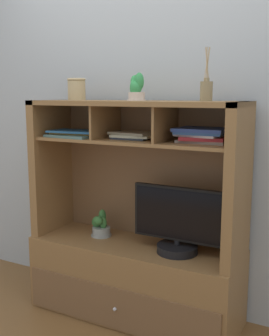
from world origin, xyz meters
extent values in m
cube|color=brown|center=(0.00, 0.00, -0.01)|extent=(6.00, 6.00, 0.02)
cube|color=#AAB4BC|center=(0.00, 0.27, 1.40)|extent=(6.00, 0.02, 2.80)
cube|color=olive|center=(0.00, 0.00, 0.25)|extent=(1.39, 0.48, 0.50)
cube|color=brown|center=(0.00, -0.25, 0.16)|extent=(1.34, 0.01, 0.27)
sphere|color=silver|center=(0.00, -0.26, 0.16)|extent=(0.02, 0.02, 0.02)
cube|color=olive|center=(-0.67, 0.00, 0.96)|extent=(0.06, 0.42, 0.93)
cube|color=olive|center=(0.67, 0.00, 0.96)|extent=(0.06, 0.42, 0.93)
cube|color=brown|center=(0.00, 0.20, 0.95)|extent=(1.33, 0.02, 0.90)
cube|color=olive|center=(0.00, 0.00, 1.41)|extent=(1.39, 0.42, 0.03)
cube|color=olive|center=(0.00, 0.00, 1.18)|extent=(1.27, 0.38, 0.02)
cube|color=olive|center=(-0.21, 0.00, 1.29)|extent=(0.02, 0.36, 0.21)
cube|color=olive|center=(0.21, 0.00, 1.29)|extent=(0.02, 0.36, 0.21)
cylinder|color=black|center=(0.31, -0.01, 0.52)|extent=(0.25, 0.25, 0.05)
cylinder|color=black|center=(0.31, -0.01, 0.56)|extent=(0.04, 0.04, 0.03)
cube|color=black|center=(0.31, -0.01, 0.75)|extent=(0.58, 0.03, 0.34)
cube|color=black|center=(0.31, -0.03, 0.75)|extent=(0.55, 0.00, 0.31)
cylinder|color=gray|center=(-0.27, 0.03, 0.53)|extent=(0.12, 0.12, 0.06)
cylinder|color=gray|center=(-0.27, 0.03, 0.50)|extent=(0.14, 0.14, 0.01)
ellipsoid|color=#356F33|center=(-0.26, 0.03, 0.59)|extent=(0.05, 0.05, 0.08)
ellipsoid|color=#356F33|center=(-0.28, 0.05, 0.63)|extent=(0.05, 0.06, 0.10)
ellipsoid|color=#356F33|center=(-0.32, 0.04, 0.59)|extent=(0.07, 0.07, 0.07)
ellipsoid|color=#356F33|center=(-0.28, -0.01, 0.62)|extent=(0.07, 0.06, 0.06)
cube|color=#4D6D69|center=(-0.42, -0.04, 1.19)|extent=(0.35, 0.30, 0.02)
cube|color=#C38C35|center=(-0.42, -0.02, 1.21)|extent=(0.35, 0.21, 0.01)
cube|color=#265785|center=(-0.42, -0.04, 1.22)|extent=(0.36, 0.24, 0.01)
cube|color=#2A313C|center=(-0.02, 0.04, 1.19)|extent=(0.24, 0.23, 0.01)
cube|color=beige|center=(-0.01, 0.03, 1.21)|extent=(0.27, 0.22, 0.01)
cube|color=gray|center=(-0.02, 0.04, 1.22)|extent=(0.29, 0.24, 0.02)
cube|color=gray|center=(0.44, 0.06, 1.19)|extent=(0.29, 0.26, 0.02)
cube|color=#A9262B|center=(0.44, 0.06, 1.21)|extent=(0.29, 0.30, 0.02)
cube|color=beige|center=(0.43, 0.06, 1.23)|extent=(0.29, 0.29, 0.01)
cube|color=#2F5083|center=(0.43, 0.05, 1.24)|extent=(0.28, 0.25, 0.01)
cube|color=#31478C|center=(0.43, 0.04, 1.26)|extent=(0.30, 0.24, 0.02)
cylinder|color=#8B7852|center=(0.45, 0.02, 1.48)|extent=(0.07, 0.07, 0.11)
cylinder|color=#8B7852|center=(0.45, 0.02, 1.55)|extent=(0.03, 0.03, 0.02)
cylinder|color=tan|center=(0.46, 0.02, 1.63)|extent=(0.00, 0.03, 0.19)
cylinder|color=tan|center=(0.46, 0.03, 1.63)|extent=(0.03, 0.03, 0.19)
cylinder|color=tan|center=(0.45, 0.03, 1.63)|extent=(0.02, 0.01, 0.19)
cylinder|color=tan|center=(0.45, 0.03, 1.63)|extent=(0.02, 0.04, 0.19)
cylinder|color=tan|center=(0.45, 0.02, 1.63)|extent=(0.02, 0.03, 0.19)
cylinder|color=tan|center=(0.45, 0.02, 1.63)|extent=(0.02, 0.01, 0.19)
cylinder|color=tan|center=(0.46, 0.02, 1.63)|extent=(0.02, 0.02, 0.19)
cylinder|color=beige|center=(0.00, 0.03, 1.45)|extent=(0.10, 0.10, 0.05)
cylinder|color=beige|center=(0.00, 0.03, 1.43)|extent=(0.12, 0.12, 0.01)
ellipsoid|color=#33934B|center=(0.02, 0.03, 1.54)|extent=(0.06, 0.06, 0.11)
ellipsoid|color=#33934B|center=(0.01, 0.04, 1.53)|extent=(0.06, 0.04, 0.13)
ellipsoid|color=#33934B|center=(-0.02, 0.04, 1.54)|extent=(0.05, 0.06, 0.08)
ellipsoid|color=#33934B|center=(-0.01, 0.02, 1.50)|extent=(0.04, 0.07, 0.10)
ellipsoid|color=#33934B|center=(0.00, 0.01, 1.50)|extent=(0.07, 0.06, 0.08)
cylinder|color=tan|center=(-0.45, 0.02, 1.49)|extent=(0.12, 0.12, 0.13)
torus|color=tan|center=(-0.45, 0.02, 1.56)|extent=(0.12, 0.12, 0.02)
camera|label=1|loc=(1.24, -2.31, 1.46)|focal=44.82mm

